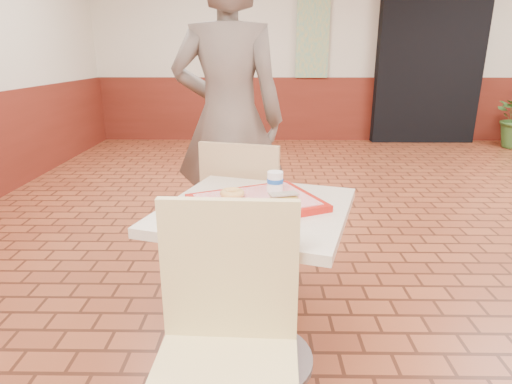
{
  "coord_description": "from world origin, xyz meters",
  "views": [
    {
      "loc": [
        -1.37,
        -2.02,
        1.36
      ],
      "look_at": [
        -1.39,
        -0.38,
        0.83
      ],
      "focal_mm": 30.0,
      "sensor_mm": 36.0,
      "label": 1
    }
  ],
  "objects_px": {
    "ring_donut": "(232,193)",
    "long_john_donut": "(283,198)",
    "paper_cup": "(275,181)",
    "chair_main_front": "(226,342)",
    "main_table": "(256,261)",
    "chair_main_back": "(246,212)",
    "customer": "(229,120)",
    "serving_tray": "(256,202)"
  },
  "relations": [
    {
      "from": "ring_donut",
      "to": "long_john_donut",
      "type": "distance_m",
      "value": 0.22
    },
    {
      "from": "long_john_donut",
      "to": "paper_cup",
      "type": "relative_size",
      "value": 1.61
    },
    {
      "from": "ring_donut",
      "to": "long_john_donut",
      "type": "bearing_deg",
      "value": -18.77
    },
    {
      "from": "chair_main_front",
      "to": "ring_donut",
      "type": "distance_m",
      "value": 0.64
    },
    {
      "from": "serving_tray",
      "to": "ring_donut",
      "type": "xyz_separation_m",
      "value": [
        -0.1,
        0.02,
        0.03
      ]
    },
    {
      "from": "customer",
      "to": "paper_cup",
      "type": "height_order",
      "value": "customer"
    },
    {
      "from": "long_john_donut",
      "to": "paper_cup",
      "type": "xyz_separation_m",
      "value": [
        -0.03,
        0.15,
        0.03
      ]
    },
    {
      "from": "main_table",
      "to": "paper_cup",
      "type": "height_order",
      "value": "paper_cup"
    },
    {
      "from": "customer",
      "to": "ring_donut",
      "type": "distance_m",
      "value": 1.03
    },
    {
      "from": "customer",
      "to": "long_john_donut",
      "type": "distance_m",
      "value": 1.14
    },
    {
      "from": "chair_main_back",
      "to": "long_john_donut",
      "type": "relative_size",
      "value": 6.65
    },
    {
      "from": "ring_donut",
      "to": "chair_main_back",
      "type": "bearing_deg",
      "value": 86.81
    },
    {
      "from": "ring_donut",
      "to": "paper_cup",
      "type": "height_order",
      "value": "paper_cup"
    },
    {
      "from": "long_john_donut",
      "to": "paper_cup",
      "type": "distance_m",
      "value": 0.15
    },
    {
      "from": "chair_main_front",
      "to": "customer",
      "type": "bearing_deg",
      "value": 96.05
    },
    {
      "from": "ring_donut",
      "to": "long_john_donut",
      "type": "xyz_separation_m",
      "value": [
        0.2,
        -0.07,
        0.0
      ]
    },
    {
      "from": "chair_main_front",
      "to": "serving_tray",
      "type": "bearing_deg",
      "value": 83.81
    },
    {
      "from": "main_table",
      "to": "ring_donut",
      "type": "xyz_separation_m",
      "value": [
        -0.1,
        0.02,
        0.3
      ]
    },
    {
      "from": "main_table",
      "to": "long_john_donut",
      "type": "xyz_separation_m",
      "value": [
        0.11,
        -0.05,
        0.3
      ]
    },
    {
      "from": "serving_tray",
      "to": "paper_cup",
      "type": "xyz_separation_m",
      "value": [
        0.08,
        0.1,
        0.06
      ]
    },
    {
      "from": "paper_cup",
      "to": "serving_tray",
      "type": "bearing_deg",
      "value": -128.12
    },
    {
      "from": "chair_main_back",
      "to": "chair_main_front",
      "type": "bearing_deg",
      "value": 104.41
    },
    {
      "from": "main_table",
      "to": "long_john_donut",
      "type": "relative_size",
      "value": 5.52
    },
    {
      "from": "chair_main_back",
      "to": "long_john_donut",
      "type": "height_order",
      "value": "chair_main_back"
    },
    {
      "from": "main_table",
      "to": "chair_main_back",
      "type": "relative_size",
      "value": 0.83
    },
    {
      "from": "customer",
      "to": "long_john_donut",
      "type": "bearing_deg",
      "value": 106.87
    },
    {
      "from": "main_table",
      "to": "customer",
      "type": "xyz_separation_m",
      "value": [
        -0.19,
        1.04,
        0.44
      ]
    },
    {
      "from": "customer",
      "to": "paper_cup",
      "type": "relative_size",
      "value": 22.18
    },
    {
      "from": "main_table",
      "to": "chair_main_back",
      "type": "height_order",
      "value": "chair_main_back"
    },
    {
      "from": "chair_main_front",
      "to": "serving_tray",
      "type": "height_order",
      "value": "chair_main_front"
    },
    {
      "from": "main_table",
      "to": "long_john_donut",
      "type": "distance_m",
      "value": 0.32
    },
    {
      "from": "serving_tray",
      "to": "customer",
      "type": "bearing_deg",
      "value": 100.12
    },
    {
      "from": "long_john_donut",
      "to": "main_table",
      "type": "bearing_deg",
      "value": 155.93
    },
    {
      "from": "chair_main_front",
      "to": "long_john_donut",
      "type": "height_order",
      "value": "chair_main_front"
    },
    {
      "from": "paper_cup",
      "to": "ring_donut",
      "type": "bearing_deg",
      "value": -155.76
    },
    {
      "from": "main_table",
      "to": "chair_main_front",
      "type": "height_order",
      "value": "chair_main_front"
    },
    {
      "from": "paper_cup",
      "to": "chair_main_front",
      "type": "bearing_deg",
      "value": -104.0
    },
    {
      "from": "main_table",
      "to": "chair_main_front",
      "type": "relative_size",
      "value": 0.81
    },
    {
      "from": "chair_main_front",
      "to": "customer",
      "type": "xyz_separation_m",
      "value": [
        -0.1,
        1.59,
        0.43
      ]
    },
    {
      "from": "main_table",
      "to": "paper_cup",
      "type": "relative_size",
      "value": 8.86
    },
    {
      "from": "customer",
      "to": "paper_cup",
      "type": "distance_m",
      "value": 0.98
    },
    {
      "from": "serving_tray",
      "to": "paper_cup",
      "type": "distance_m",
      "value": 0.14
    }
  ]
}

